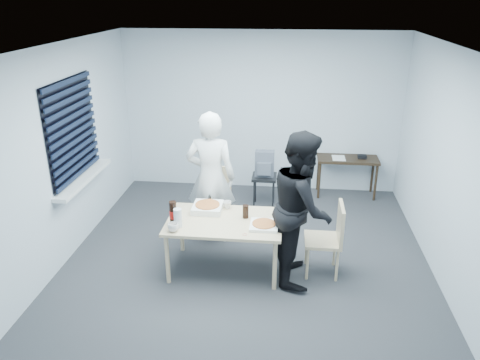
# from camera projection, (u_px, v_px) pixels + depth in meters

# --- Properties ---
(room) EXTENTS (5.00, 5.00, 5.00)m
(room) POSITION_uv_depth(u_px,v_px,m) (76.00, 137.00, 5.85)
(room) COLOR #313237
(room) RESTS_ON ground
(dining_table) EXTENTS (1.34, 0.85, 0.65)m
(dining_table) POSITION_uv_depth(u_px,v_px,m) (225.00, 225.00, 5.49)
(dining_table) COLOR #C6B78C
(dining_table) RESTS_ON ground
(chair_far) EXTENTS (0.42, 0.42, 0.89)m
(chair_far) POSITION_uv_depth(u_px,v_px,m) (215.00, 194.00, 6.52)
(chair_far) COLOR #C6B78C
(chair_far) RESTS_ON ground
(chair_right) EXTENTS (0.42, 0.42, 0.89)m
(chair_right) POSITION_uv_depth(u_px,v_px,m) (330.00, 235.00, 5.44)
(chair_right) COLOR #C6B78C
(chair_right) RESTS_ON ground
(person_white) EXTENTS (0.65, 0.42, 1.77)m
(person_white) POSITION_uv_depth(u_px,v_px,m) (211.00, 178.00, 6.09)
(person_white) COLOR white
(person_white) RESTS_ON ground
(person_black) EXTENTS (0.47, 0.86, 1.77)m
(person_black) POSITION_uv_depth(u_px,v_px,m) (302.00, 207.00, 5.26)
(person_black) COLOR black
(person_black) RESTS_ON ground
(side_table) EXTENTS (0.97, 0.43, 0.65)m
(side_table) POSITION_uv_depth(u_px,v_px,m) (348.00, 162.00, 7.55)
(side_table) COLOR black
(side_table) RESTS_ON ground
(stool) EXTENTS (0.37, 0.37, 0.51)m
(stool) POSITION_uv_depth(u_px,v_px,m) (264.00, 182.00, 7.20)
(stool) COLOR black
(stool) RESTS_ON ground
(backpack) EXTENTS (0.29, 0.21, 0.40)m
(backpack) POSITION_uv_depth(u_px,v_px,m) (265.00, 164.00, 7.08)
(backpack) COLOR slate
(backpack) RESTS_ON stool
(pizza_box_a) EXTENTS (0.35, 0.35, 0.09)m
(pizza_box_a) POSITION_uv_depth(u_px,v_px,m) (208.00, 207.00, 5.70)
(pizza_box_a) COLOR white
(pizza_box_a) RESTS_ON dining_table
(pizza_box_b) EXTENTS (0.32, 0.32, 0.04)m
(pizza_box_b) POSITION_uv_depth(u_px,v_px,m) (264.00, 225.00, 5.32)
(pizza_box_b) COLOR white
(pizza_box_b) RESTS_ON dining_table
(mug_a) EXTENTS (0.17, 0.17, 0.10)m
(mug_a) POSITION_uv_depth(u_px,v_px,m) (173.00, 227.00, 5.20)
(mug_a) COLOR white
(mug_a) RESTS_ON dining_table
(mug_b) EXTENTS (0.10, 0.10, 0.09)m
(mug_b) POSITION_uv_depth(u_px,v_px,m) (227.00, 205.00, 5.75)
(mug_b) COLOR white
(mug_b) RESTS_ON dining_table
(cola_glass) EXTENTS (0.07, 0.07, 0.16)m
(cola_glass) POSITION_uv_depth(u_px,v_px,m) (246.00, 212.00, 5.50)
(cola_glass) COLOR black
(cola_glass) RESTS_ON dining_table
(soda_bottle) EXTENTS (0.09, 0.09, 0.28)m
(soda_bottle) POSITION_uv_depth(u_px,v_px,m) (173.00, 213.00, 5.34)
(soda_bottle) COLOR black
(soda_bottle) RESTS_ON dining_table
(plastic_cups) EXTENTS (0.12, 0.12, 0.22)m
(plastic_cups) POSITION_uv_depth(u_px,v_px,m) (178.00, 218.00, 5.28)
(plastic_cups) COLOR silver
(plastic_cups) RESTS_ON dining_table
(rubber_band) EXTENTS (0.07, 0.07, 0.00)m
(rubber_band) POSITION_uv_depth(u_px,v_px,m) (245.00, 235.00, 5.15)
(rubber_band) COLOR red
(rubber_band) RESTS_ON dining_table
(papers) EXTENTS (0.29, 0.33, 0.00)m
(papers) POSITION_uv_depth(u_px,v_px,m) (339.00, 158.00, 7.51)
(papers) COLOR white
(papers) RESTS_ON side_table
(black_box) EXTENTS (0.14, 0.11, 0.06)m
(black_box) POSITION_uv_depth(u_px,v_px,m) (362.00, 157.00, 7.49)
(black_box) COLOR black
(black_box) RESTS_ON side_table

